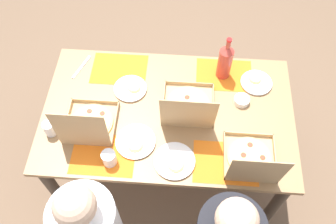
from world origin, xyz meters
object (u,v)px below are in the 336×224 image
(plate_far_left, at_px, (256,82))
(pizza_box_corner_left, at_px, (251,160))
(plate_middle, at_px, (136,142))
(cup_clear_right, at_px, (109,158))
(pizza_box_corner_right, at_px, (89,124))
(cup_dark, at_px, (50,128))
(pizza_box_center, at_px, (188,106))
(soda_bottle, at_px, (225,61))
(condiment_bowl, at_px, (242,100))
(plate_near_left, at_px, (131,89))
(plate_far_right, at_px, (175,161))

(plate_far_left, bearing_deg, pizza_box_corner_left, 82.99)
(plate_far_left, xyz_separation_m, plate_middle, (0.72, 0.48, 0.00))
(plate_far_left, bearing_deg, cup_clear_right, 35.90)
(pizza_box_corner_right, bearing_deg, plate_middle, 164.65)
(cup_dark, bearing_deg, pizza_box_center, -165.26)
(pizza_box_corner_right, relative_size, plate_middle, 1.44)
(pizza_box_corner_right, relative_size, cup_clear_right, 3.53)
(soda_bottle, bearing_deg, condiment_bowl, 118.28)
(cup_clear_right, distance_m, cup_dark, 0.40)
(pizza_box_corner_right, height_order, plate_middle, pizza_box_corner_right)
(pizza_box_corner_right, distance_m, pizza_box_center, 0.59)
(plate_far_left, height_order, cup_dark, cup_dark)
(pizza_box_corner_left, height_order, soda_bottle, soda_bottle)
(plate_far_left, bearing_deg, condiment_bowl, 57.06)
(condiment_bowl, bearing_deg, plate_near_left, -3.91)
(pizza_box_corner_right, distance_m, plate_far_right, 0.54)
(cup_dark, bearing_deg, plate_middle, 176.37)
(plate_middle, xyz_separation_m, soda_bottle, (-0.50, -0.54, 0.12))
(plate_middle, relative_size, cup_clear_right, 2.46)
(pizza_box_corner_right, xyz_separation_m, plate_middle, (-0.28, 0.08, -0.04))
(plate_far_left, relative_size, plate_near_left, 0.96)
(pizza_box_corner_right, distance_m, plate_far_left, 1.07)
(pizza_box_corner_left, relative_size, pizza_box_center, 0.89)
(plate_far_right, bearing_deg, pizza_box_corner_right, -19.67)
(pizza_box_center, bearing_deg, soda_bottle, -125.46)
(pizza_box_center, distance_m, plate_far_left, 0.49)
(cup_clear_right, bearing_deg, plate_far_right, -176.20)
(pizza_box_center, xyz_separation_m, cup_clear_right, (0.42, 0.37, -0.01))
(pizza_box_corner_left, distance_m, cup_clear_right, 0.78)
(pizza_box_corner_right, distance_m, soda_bottle, 0.91)
(plate_near_left, bearing_deg, soda_bottle, -164.23)
(plate_far_right, xyz_separation_m, soda_bottle, (-0.27, -0.65, 0.12))
(pizza_box_corner_left, height_order, condiment_bowl, pizza_box_corner_left)
(pizza_box_corner_right, xyz_separation_m, pizza_box_center, (-0.57, -0.16, 0.00))
(pizza_box_center, bearing_deg, pizza_box_corner_left, 137.69)
(plate_middle, bearing_deg, condiment_bowl, -152.03)
(plate_near_left, distance_m, condiment_bowl, 0.70)
(pizza_box_corner_right, xyz_separation_m, pizza_box_corner_left, (-0.92, 0.16, -0.00))
(plate_far_right, relative_size, cup_dark, 2.40)
(cup_clear_right, bearing_deg, condiment_bowl, -148.43)
(plate_middle, xyz_separation_m, condiment_bowl, (-0.62, -0.33, 0.01))
(pizza_box_center, xyz_separation_m, plate_middle, (0.29, 0.24, -0.04))
(condiment_bowl, bearing_deg, pizza_box_corner_left, 94.09)
(cup_clear_right, xyz_separation_m, cup_dark, (0.37, -0.16, 0.00))
(cup_dark, bearing_deg, soda_bottle, -153.13)
(plate_far_right, bearing_deg, cup_dark, -10.67)
(pizza_box_corner_left, distance_m, plate_far_right, 0.42)
(plate_middle, distance_m, condiment_bowl, 0.70)
(pizza_box_corner_left, height_order, plate_far_left, pizza_box_corner_left)
(cup_dark, bearing_deg, cup_clear_right, 156.52)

